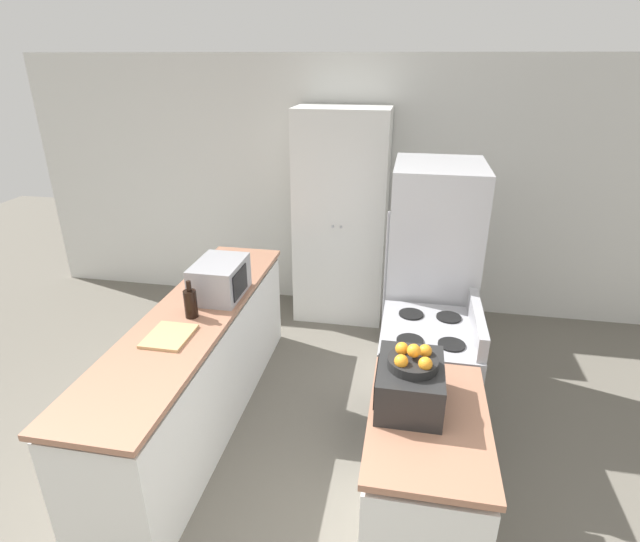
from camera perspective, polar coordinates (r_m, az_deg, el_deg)
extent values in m
cube|color=silver|center=(5.29, 3.33, 9.49)|extent=(7.00, 0.06, 2.60)
cube|color=silver|center=(3.87, -13.79, -11.11)|extent=(0.58, 2.55, 0.84)
cube|color=#9E6B51|center=(3.63, -14.50, -4.94)|extent=(0.60, 2.61, 0.04)
cube|color=silver|center=(2.98, 11.47, -23.30)|extent=(0.58, 0.97, 0.84)
cube|color=#9E6B51|center=(2.66, 12.30, -16.27)|extent=(0.60, 0.99, 0.04)
cube|color=silver|center=(5.04, 2.44, 6.08)|extent=(0.90, 0.56, 2.14)
sphere|color=#B2B2B7|center=(4.78, 1.46, 5.10)|extent=(0.03, 0.03, 0.03)
sphere|color=#B2B2B7|center=(4.77, 2.41, 5.04)|extent=(0.03, 0.03, 0.03)
cube|color=#9E9EA3|center=(3.63, 11.85, -12.74)|extent=(0.64, 0.75, 0.91)
cube|color=black|center=(3.70, 6.48, -13.79)|extent=(0.02, 0.66, 0.50)
cube|color=#9E9EA3|center=(3.38, 17.52, -5.64)|extent=(0.06, 0.71, 0.16)
cylinder|color=black|center=(3.23, 10.25, -7.83)|extent=(0.17, 0.17, 0.01)
cylinder|color=black|center=(3.54, 10.37, -4.86)|extent=(0.17, 0.17, 0.01)
cylinder|color=black|center=(3.24, 14.81, -8.13)|extent=(0.17, 0.17, 0.01)
cylinder|color=black|center=(3.55, 14.51, -5.14)|extent=(0.17, 0.17, 0.01)
cube|color=#B7B7BC|center=(4.11, 12.51, -0.82)|extent=(0.67, 0.78, 1.84)
cylinder|color=gray|center=(3.87, 7.49, -0.48)|extent=(0.02, 0.02, 1.01)
cube|color=#939399|center=(3.78, -11.39, -0.87)|extent=(0.33, 0.47, 0.27)
cube|color=black|center=(3.69, -9.11, -1.30)|extent=(0.01, 0.29, 0.19)
cylinder|color=black|center=(3.53, -14.56, -3.66)|extent=(0.09, 0.09, 0.20)
cylinder|color=black|center=(3.47, -14.78, -1.68)|extent=(0.03, 0.03, 0.07)
cube|color=black|center=(2.65, 10.21, -12.62)|extent=(0.33, 0.43, 0.23)
cube|color=black|center=(2.65, 6.48, -12.35)|extent=(0.01, 0.30, 0.14)
cylinder|color=black|center=(2.56, 10.56, -10.28)|extent=(0.25, 0.25, 0.05)
sphere|color=orange|center=(2.59, 11.93, -8.94)|extent=(0.07, 0.07, 0.07)
sphere|color=orange|center=(2.59, 9.35, -8.76)|extent=(0.07, 0.07, 0.07)
sphere|color=orange|center=(2.49, 9.26, -10.16)|extent=(0.07, 0.07, 0.07)
sphere|color=orange|center=(2.49, 11.95, -10.34)|extent=(0.07, 0.07, 0.07)
sphere|color=orange|center=(2.52, 10.68, -8.95)|extent=(0.07, 0.07, 0.07)
cube|color=tan|center=(3.36, -16.86, -7.13)|extent=(0.27, 0.33, 0.02)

